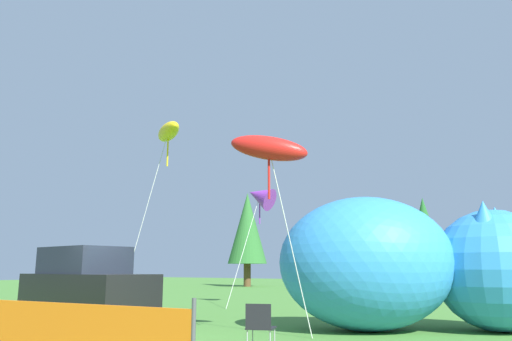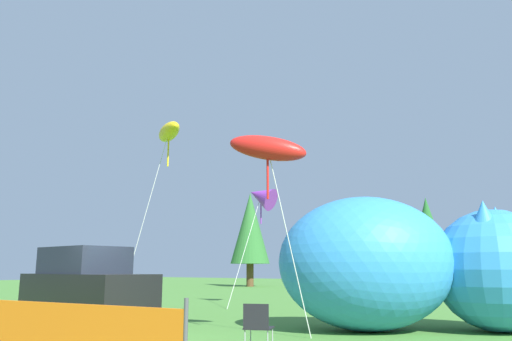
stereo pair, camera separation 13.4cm
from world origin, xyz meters
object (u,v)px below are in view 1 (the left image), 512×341
folding_chair (260,324)px  kite_red_lizard (269,149)px  inflatable_cat (407,268)px  kite_purple_delta (260,196)px  kite_yellow_hero (168,132)px  parked_car (86,289)px

folding_chair → kite_red_lizard: 4.45m
inflatable_cat → kite_red_lizard: (-2.26, -3.31, 2.96)m
kite_red_lizard → kite_purple_delta: bearing=126.1°
inflatable_cat → kite_purple_delta: size_ratio=1.30×
kite_yellow_hero → kite_purple_delta: (-0.26, 6.28, -1.63)m
parked_car → folding_chair: 6.12m
inflatable_cat → kite_purple_delta: (-8.63, 5.43, 3.29)m
kite_red_lizard → kite_purple_delta: kite_purple_delta is taller
parked_car → kite_purple_delta: (-1.10, 10.05, 3.87)m
inflatable_cat → folding_chair: bearing=-139.7°
inflatable_cat → kite_yellow_hero: (-8.37, -0.85, 4.92)m
inflatable_cat → kite_purple_delta: 10.72m
kite_yellow_hero → kite_red_lizard: bearing=-21.9°
kite_yellow_hero → kite_purple_delta: size_ratio=1.24×
parked_car → inflatable_cat: (7.53, 4.62, 0.57)m
parked_car → kite_yellow_hero: size_ratio=0.64×
kite_purple_delta → kite_yellow_hero: bearing=-87.6°
folding_chair → kite_red_lizard: (-0.82, 1.58, 4.07)m
inflatable_cat → kite_yellow_hero: bearing=152.5°
inflatable_cat → kite_red_lizard: size_ratio=1.44×
parked_car → folding_chair: size_ratio=4.82×
parked_car → inflatable_cat: size_ratio=0.61×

